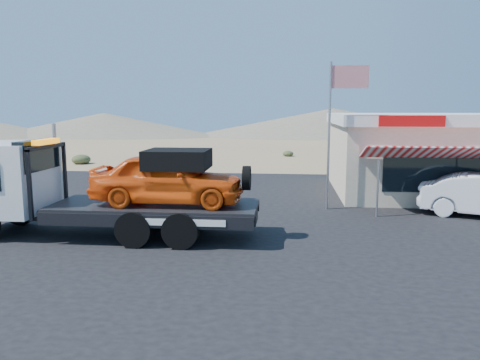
# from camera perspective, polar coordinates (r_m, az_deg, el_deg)

# --- Properties ---
(ground) EXTENTS (120.00, 120.00, 0.00)m
(ground) POSITION_cam_1_polar(r_m,az_deg,el_deg) (15.72, -5.50, -6.72)
(ground) COLOR #917652
(ground) RESTS_ON ground
(asphalt_lot) EXTENTS (32.00, 24.00, 0.02)m
(asphalt_lot) POSITION_cam_1_polar(r_m,az_deg,el_deg) (18.36, 2.48, -4.40)
(asphalt_lot) COLOR black
(asphalt_lot) RESTS_ON ground
(tow_truck) EXTENTS (9.48, 2.81, 3.17)m
(tow_truck) POSITION_cam_1_polar(r_m,az_deg,el_deg) (15.89, -16.46, -0.58)
(tow_truck) COLOR black
(tow_truck) RESTS_ON asphalt_lot
(jerky_store) EXTENTS (10.40, 9.97, 3.90)m
(jerky_store) POSITION_cam_1_polar(r_m,az_deg,el_deg) (25.08, 23.15, 3.02)
(jerky_store) COLOR #C7B496
(jerky_store) RESTS_ON asphalt_lot
(flagpole) EXTENTS (1.55, 0.10, 6.00)m
(flagpole) POSITION_cam_1_polar(r_m,az_deg,el_deg) (19.46, 11.54, 7.34)
(flagpole) COLOR #99999E
(flagpole) RESTS_ON asphalt_lot
(desert_scrub) EXTENTS (24.80, 37.60, 0.76)m
(desert_scrub) POSITION_cam_1_polar(r_m,az_deg,el_deg) (28.73, -27.26, 0.04)
(desert_scrub) COLOR #364324
(desert_scrub) RESTS_ON ground
(distant_hills) EXTENTS (126.00, 48.00, 4.20)m
(distant_hills) POSITION_cam_1_polar(r_m,az_deg,el_deg) (71.19, -4.64, 6.85)
(distant_hills) COLOR #726B59
(distant_hills) RESTS_ON ground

